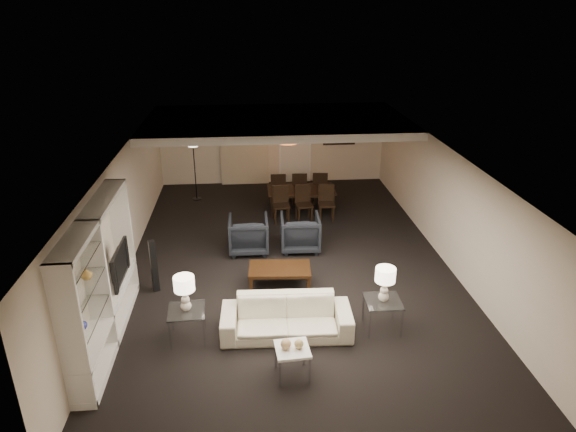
% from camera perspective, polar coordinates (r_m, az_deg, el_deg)
% --- Properties ---
extents(floor, '(11.00, 11.00, 0.00)m').
position_cam_1_polar(floor, '(11.59, -0.00, -5.02)').
color(floor, black).
rests_on(floor, ground).
extents(ceiling, '(7.00, 11.00, 0.02)m').
position_cam_1_polar(ceiling, '(10.66, -0.00, 6.96)').
color(ceiling, silver).
rests_on(ceiling, ground).
extents(wall_back, '(7.00, 0.02, 2.50)m').
position_cam_1_polar(wall_back, '(16.28, -1.70, 7.99)').
color(wall_back, beige).
rests_on(wall_back, ground).
extents(wall_front, '(7.00, 0.02, 2.50)m').
position_cam_1_polar(wall_front, '(6.35, 4.55, -18.24)').
color(wall_front, beige).
rests_on(wall_front, ground).
extents(wall_left, '(0.02, 11.00, 2.50)m').
position_cam_1_polar(wall_left, '(11.33, -17.92, 0.10)').
color(wall_left, beige).
rests_on(wall_left, ground).
extents(wall_right, '(0.02, 11.00, 2.50)m').
position_cam_1_polar(wall_right, '(11.87, 17.09, 1.24)').
color(wall_right, beige).
rests_on(wall_right, ground).
extents(ceiling_soffit, '(7.00, 4.00, 0.20)m').
position_cam_1_polar(ceiling_soffit, '(14.07, -1.26, 10.45)').
color(ceiling_soffit, silver).
rests_on(ceiling_soffit, ceiling).
extents(curtains, '(1.50, 0.12, 2.40)m').
position_cam_1_polar(curtains, '(16.19, -4.89, 7.66)').
color(curtains, beige).
rests_on(curtains, wall_back).
extents(door, '(0.90, 0.05, 2.10)m').
position_cam_1_polar(door, '(16.35, 0.78, 7.35)').
color(door, silver).
rests_on(door, wall_back).
extents(painting, '(0.95, 0.04, 0.65)m').
position_cam_1_polar(painting, '(16.41, 5.72, 9.10)').
color(painting, '#142D38').
rests_on(painting, wall_back).
extents(media_unit, '(0.38, 3.40, 2.35)m').
position_cam_1_polar(media_unit, '(9.04, -20.00, -6.65)').
color(media_unit, white).
rests_on(media_unit, wall_left).
extents(pendant_light, '(0.52, 0.52, 0.24)m').
position_cam_1_polar(pendant_light, '(14.20, -0.02, 8.58)').
color(pendant_light, '#D8591E').
rests_on(pendant_light, ceiling_soffit).
extents(sofa, '(2.29, 0.97, 0.66)m').
position_cam_1_polar(sofa, '(9.08, -0.18, -11.21)').
color(sofa, beige).
rests_on(sofa, floor).
extents(coffee_table, '(1.29, 0.81, 0.44)m').
position_cam_1_polar(coffee_table, '(10.50, -0.92, -6.82)').
color(coffee_table, black).
rests_on(coffee_table, floor).
extents(armchair_left, '(0.90, 0.93, 0.84)m').
position_cam_1_polar(armchair_left, '(11.90, -4.41, -2.06)').
color(armchair_left, black).
rests_on(armchair_left, floor).
extents(armchair_right, '(0.93, 0.96, 0.84)m').
position_cam_1_polar(armchair_right, '(11.96, 1.35, -1.85)').
color(armchair_right, black).
rests_on(armchair_right, floor).
extents(side_table_left, '(0.65, 0.65, 0.58)m').
position_cam_1_polar(side_table_left, '(9.15, -11.08, -11.74)').
color(side_table_left, white).
rests_on(side_table_left, floor).
extents(side_table_right, '(0.63, 0.63, 0.58)m').
position_cam_1_polar(side_table_right, '(9.38, 10.41, -10.73)').
color(side_table_right, white).
rests_on(side_table_right, floor).
extents(table_lamp_left, '(0.35, 0.35, 0.64)m').
position_cam_1_polar(table_lamp_left, '(8.82, -11.38, -8.47)').
color(table_lamp_left, beige).
rests_on(table_lamp_left, side_table_left).
extents(table_lamp_right, '(0.36, 0.36, 0.64)m').
position_cam_1_polar(table_lamp_right, '(9.06, 10.68, -7.51)').
color(table_lamp_right, beige).
rests_on(table_lamp_right, side_table_right).
extents(marble_table, '(0.55, 0.55, 0.52)m').
position_cam_1_polar(marble_table, '(8.24, 0.49, -15.89)').
color(marble_table, white).
rests_on(marble_table, floor).
extents(gold_gourd_a, '(0.17, 0.17, 0.17)m').
position_cam_1_polar(gold_gourd_a, '(8.03, -0.24, -14.03)').
color(gold_gourd_a, '#DEB075').
rests_on(gold_gourd_a, marble_table).
extents(gold_gourd_b, '(0.14, 0.14, 0.14)m').
position_cam_1_polar(gold_gourd_b, '(8.05, 1.23, -14.01)').
color(gold_gourd_b, tan).
rests_on(gold_gourd_b, marble_table).
extents(television, '(1.08, 0.14, 0.62)m').
position_cam_1_polar(television, '(9.71, -18.72, -5.11)').
color(television, black).
rests_on(television, media_unit).
extents(vase_blue, '(0.18, 0.18, 0.19)m').
position_cam_1_polar(vase_blue, '(8.04, -22.06, -11.08)').
color(vase_blue, '#222596').
rests_on(vase_blue, media_unit).
extents(vase_amber, '(0.17, 0.17, 0.18)m').
position_cam_1_polar(vase_amber, '(8.27, -21.50, -5.99)').
color(vase_amber, gold).
rests_on(vase_amber, media_unit).
extents(floor_speaker, '(0.16, 0.16, 1.11)m').
position_cam_1_polar(floor_speaker, '(10.56, -14.67, -5.40)').
color(floor_speaker, black).
rests_on(floor_speaker, floor).
extents(dining_table, '(1.84, 1.04, 0.64)m').
position_cam_1_polar(dining_table, '(14.14, 1.49, 1.71)').
color(dining_table, black).
rests_on(dining_table, floor).
extents(chair_nl, '(0.46, 0.46, 0.95)m').
position_cam_1_polar(chair_nl, '(13.43, -0.75, 1.25)').
color(chair_nl, black).
rests_on(chair_nl, floor).
extents(chair_nm, '(0.49, 0.49, 0.95)m').
position_cam_1_polar(chair_nm, '(13.48, 1.80, 1.33)').
color(chair_nm, black).
rests_on(chair_nm, floor).
extents(chair_nr, '(0.47, 0.47, 0.95)m').
position_cam_1_polar(chair_nr, '(13.56, 4.32, 1.41)').
color(chair_nr, black).
rests_on(chair_nr, floor).
extents(chair_fl, '(0.44, 0.44, 0.95)m').
position_cam_1_polar(chair_fl, '(14.64, -1.13, 3.11)').
color(chair_fl, black).
rests_on(chair_fl, floor).
extents(chair_fm, '(0.45, 0.45, 0.95)m').
position_cam_1_polar(chair_fm, '(14.69, 1.21, 3.18)').
color(chair_fm, black).
rests_on(chair_fm, floor).
extents(chair_fr, '(0.48, 0.48, 0.95)m').
position_cam_1_polar(chair_fr, '(14.76, 3.53, 3.25)').
color(chair_fr, black).
rests_on(chair_fr, floor).
extents(floor_lamp, '(0.33, 0.33, 1.84)m').
position_cam_1_polar(floor_lamp, '(15.10, -10.32, 5.13)').
color(floor_lamp, black).
rests_on(floor_lamp, floor).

